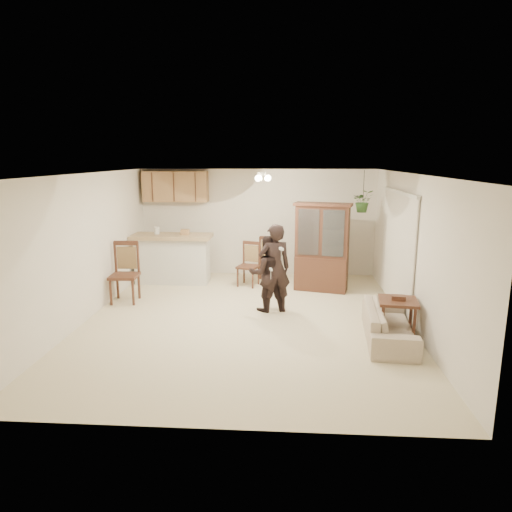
# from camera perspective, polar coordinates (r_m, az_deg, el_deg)

# --- Properties ---
(floor) EXTENTS (6.50, 6.50, 0.00)m
(floor) POSITION_cam_1_polar(r_m,az_deg,el_deg) (7.98, -1.26, -8.02)
(floor) COLOR beige
(floor) RESTS_ON ground
(ceiling) EXTENTS (5.50, 6.50, 0.02)m
(ceiling) POSITION_cam_1_polar(r_m,az_deg,el_deg) (7.49, -1.35, 10.23)
(ceiling) COLOR white
(ceiling) RESTS_ON wall_back
(wall_back) EXTENTS (5.50, 0.02, 2.50)m
(wall_back) POSITION_cam_1_polar(r_m,az_deg,el_deg) (10.83, 0.21, 4.21)
(wall_back) COLOR silver
(wall_back) RESTS_ON ground
(wall_front) EXTENTS (5.50, 0.02, 2.50)m
(wall_front) POSITION_cam_1_polar(r_m,az_deg,el_deg) (4.52, -4.94, -7.35)
(wall_front) COLOR silver
(wall_front) RESTS_ON ground
(wall_left) EXTENTS (0.02, 6.50, 2.50)m
(wall_left) POSITION_cam_1_polar(r_m,az_deg,el_deg) (8.34, -20.49, 1.01)
(wall_left) COLOR silver
(wall_left) RESTS_ON ground
(wall_right) EXTENTS (0.02, 6.50, 2.50)m
(wall_right) POSITION_cam_1_polar(r_m,az_deg,el_deg) (7.89, 19.02, 0.51)
(wall_right) COLOR silver
(wall_right) RESTS_ON ground
(breakfast_bar) EXTENTS (1.60, 0.55, 1.00)m
(breakfast_bar) POSITION_cam_1_polar(r_m,az_deg,el_deg) (10.37, -10.36, -0.56)
(breakfast_bar) COLOR silver
(breakfast_bar) RESTS_ON floor
(bar_top) EXTENTS (1.75, 0.70, 0.08)m
(bar_top) POSITION_cam_1_polar(r_m,az_deg,el_deg) (10.27, -10.48, 2.43)
(bar_top) COLOR tan
(bar_top) RESTS_ON breakfast_bar
(upper_cabinets) EXTENTS (1.50, 0.34, 0.70)m
(upper_cabinets) POSITION_cam_1_polar(r_m,az_deg,el_deg) (10.85, -10.02, 8.56)
(upper_cabinets) COLOR brown
(upper_cabinets) RESTS_ON wall_back
(vertical_blinds) EXTENTS (0.06, 2.30, 2.10)m
(vertical_blinds) POSITION_cam_1_polar(r_m,az_deg,el_deg) (8.76, 17.20, 0.75)
(vertical_blinds) COLOR beige
(vertical_blinds) RESTS_ON wall_right
(ceiling_fixture) EXTENTS (0.36, 0.36, 0.20)m
(ceiling_fixture) POSITION_cam_1_polar(r_m,az_deg,el_deg) (8.67, 0.70, 9.85)
(ceiling_fixture) COLOR #FFE9BF
(ceiling_fixture) RESTS_ON ceiling
(hanging_plant) EXTENTS (0.43, 0.37, 0.48)m
(hanging_plant) POSITION_cam_1_polar(r_m,az_deg,el_deg) (10.03, 13.22, 6.70)
(hanging_plant) COLOR #254F1F
(hanging_plant) RESTS_ON ceiling
(plant_cord) EXTENTS (0.01, 0.01, 0.65)m
(plant_cord) POSITION_cam_1_polar(r_m,az_deg,el_deg) (10.01, 13.32, 8.55)
(plant_cord) COLOR #28241D
(plant_cord) RESTS_ON ceiling
(sofa) EXTENTS (0.90, 1.93, 0.73)m
(sofa) POSITION_cam_1_polar(r_m,az_deg,el_deg) (7.34, 16.33, -7.32)
(sofa) COLOR beige
(sofa) RESTS_ON floor
(adult) EXTENTS (0.76, 0.62, 1.80)m
(adult) POSITION_cam_1_polar(r_m,az_deg,el_deg) (8.17, 2.33, -0.95)
(adult) COLOR black
(adult) RESTS_ON floor
(child) EXTENTS (0.76, 0.65, 1.35)m
(child) POSITION_cam_1_polar(r_m,az_deg,el_deg) (8.29, 1.39, -2.34)
(child) COLOR black
(child) RESTS_ON floor
(china_hutch) EXTENTS (1.25, 0.72, 1.85)m
(china_hutch) POSITION_cam_1_polar(r_m,az_deg,el_deg) (9.61, 8.24, 1.02)
(china_hutch) COLOR #3A1E15
(china_hutch) RESTS_ON floor
(side_table) EXTENTS (0.65, 0.65, 0.70)m
(side_table) POSITION_cam_1_polar(r_m,az_deg,el_deg) (7.42, 17.20, -7.48)
(side_table) COLOR #3A1E15
(side_table) RESTS_ON floor
(chair_bar) EXTENTS (0.54, 0.54, 1.17)m
(chair_bar) POSITION_cam_1_polar(r_m,az_deg,el_deg) (9.22, -16.07, -3.55)
(chair_bar) COLOR #3A1E15
(chair_bar) RESTS_ON floor
(chair_hutch_left) EXTENTS (0.53, 0.53, 0.96)m
(chair_hutch_left) POSITION_cam_1_polar(r_m,az_deg,el_deg) (9.99, -0.98, -2.21)
(chair_hutch_left) COLOR #3A1E15
(chair_hutch_left) RESTS_ON floor
(chair_hutch_right) EXTENTS (0.47, 0.47, 1.02)m
(chair_hutch_right) POSITION_cam_1_polar(r_m,az_deg,el_deg) (10.66, 1.64, -1.20)
(chair_hutch_right) COLOR #3A1E15
(chair_hutch_right) RESTS_ON floor
(controller_adult) EXTENTS (0.09, 0.15, 0.04)m
(controller_adult) POSITION_cam_1_polar(r_m,az_deg,el_deg) (7.74, 3.19, 0.90)
(controller_adult) COLOR silver
(controller_adult) RESTS_ON adult
(controller_child) EXTENTS (0.06, 0.13, 0.04)m
(controller_child) POSITION_cam_1_polar(r_m,az_deg,el_deg) (7.94, 1.87, -1.68)
(controller_child) COLOR silver
(controller_child) RESTS_ON child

